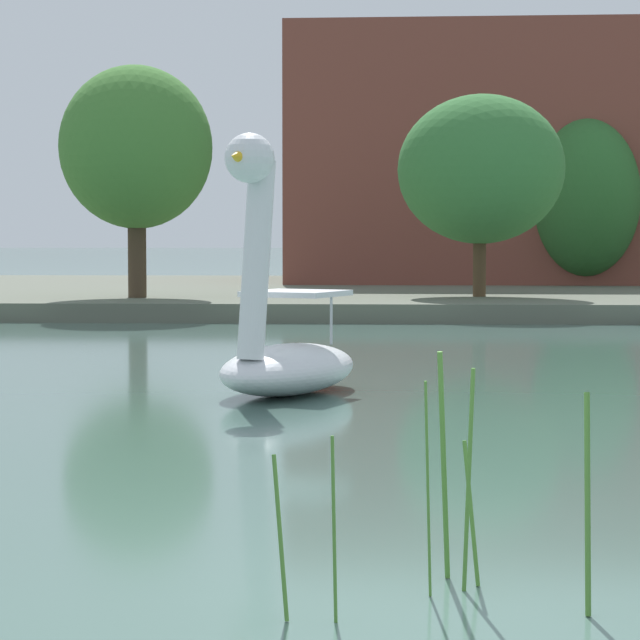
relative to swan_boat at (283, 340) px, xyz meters
The scene contains 8 objects.
ground_plane 10.91m from the swan_boat, 80.43° to the right, with size 656.98×656.98×0.00m, color #47665B.
shore_bank_far 30.05m from the swan_boat, 86.55° to the left, with size 132.18×27.50×0.53m, color #5B6051.
swan_boat is the anchor object (origin of this frame).
tree_willow_near_path 32.56m from the swan_boat, 74.18° to the left, with size 5.80×5.94×6.29m.
tree_broadleaf_right 21.90m from the swan_boat, 78.58° to the left, with size 6.72×6.42×6.10m.
tree_sapling_by_fence 21.26m from the swan_boat, 106.62° to the left, with size 6.31×6.29×6.88m.
apartment_block 38.24m from the swan_boat, 79.86° to the left, with size 18.19×13.14×10.03m, color brown.
reed_clump_foreground 10.91m from the swan_boat, 79.50° to the right, with size 1.92×1.09×1.54m.
Camera 1 is at (-0.28, -8.26, 2.27)m, focal length 74.05 mm.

